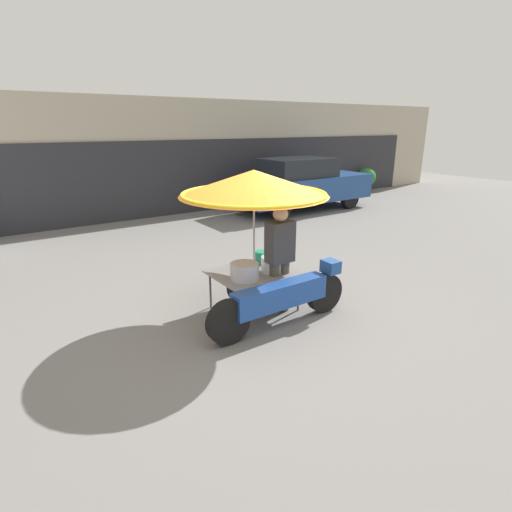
{
  "coord_description": "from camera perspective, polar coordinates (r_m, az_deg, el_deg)",
  "views": [
    {
      "loc": [
        -2.96,
        -4.08,
        2.57
      ],
      "look_at": [
        0.02,
        0.28,
        0.83
      ],
      "focal_mm": 28.0,
      "sensor_mm": 36.0,
      "label": 1
    }
  ],
  "objects": [
    {
      "name": "potted_plant",
      "position": [
        16.75,
        15.5,
        10.63
      ],
      "size": [
        0.73,
        0.73,
        0.95
      ],
      "color": "brown",
      "rests_on": "ground"
    },
    {
      "name": "parked_car",
      "position": [
        12.72,
        6.5,
        10.21
      ],
      "size": [
        4.5,
        1.67,
        1.61
      ],
      "color": "black",
      "rests_on": "ground"
    },
    {
      "name": "shopfront_building",
      "position": [
        12.58,
        -21.21,
        12.84
      ],
      "size": [
        28.0,
        2.06,
        3.32
      ],
      "color": "#B2A893",
      "rests_on": "ground"
    },
    {
      "name": "ground_plane",
      "position": [
        5.66,
        1.44,
        -8.82
      ],
      "size": [
        36.0,
        36.0,
        0.0
      ],
      "primitive_type": "plane",
      "color": "slate"
    },
    {
      "name": "vendor_motorcycle_cart",
      "position": [
        5.36,
        0.12,
        7.57
      ],
      "size": [
        2.17,
        2.01,
        2.01
      ],
      "color": "black",
      "rests_on": "ground"
    },
    {
      "name": "vendor_person",
      "position": [
        5.52,
        3.41,
        0.12
      ],
      "size": [
        0.38,
        0.22,
        1.54
      ],
      "color": "#4C473D",
      "rests_on": "ground"
    }
  ]
}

